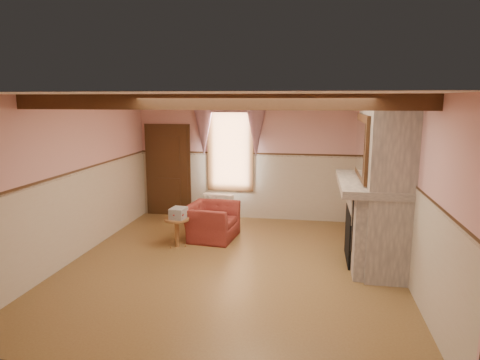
% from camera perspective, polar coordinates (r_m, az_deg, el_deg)
% --- Properties ---
extents(floor, '(5.50, 6.00, 0.01)m').
position_cam_1_polar(floor, '(7.28, -1.10, -11.34)').
color(floor, brown).
rests_on(floor, ground).
extents(ceiling, '(5.50, 6.00, 0.01)m').
position_cam_1_polar(ceiling, '(6.76, -1.19, 11.26)').
color(ceiling, silver).
rests_on(ceiling, wall_back).
extents(wall_back, '(5.50, 0.02, 2.80)m').
position_cam_1_polar(wall_back, '(9.81, 2.19, 2.86)').
color(wall_back, '#CC8F8D').
rests_on(wall_back, floor).
extents(wall_front, '(5.50, 0.02, 2.80)m').
position_cam_1_polar(wall_front, '(4.08, -9.28, -8.51)').
color(wall_front, '#CC8F8D').
rests_on(wall_front, floor).
extents(wall_left, '(0.02, 6.00, 2.80)m').
position_cam_1_polar(wall_left, '(7.88, -21.19, 0.22)').
color(wall_left, '#CC8F8D').
rests_on(wall_left, floor).
extents(wall_right, '(0.02, 6.00, 2.80)m').
position_cam_1_polar(wall_right, '(6.92, 21.83, -1.19)').
color(wall_right, '#CC8F8D').
rests_on(wall_right, floor).
extents(wainscot, '(5.50, 6.00, 1.50)m').
position_cam_1_polar(wainscot, '(7.04, -1.13, -5.67)').
color(wainscot, '#C0B29B').
rests_on(wainscot, floor).
extents(chair_rail, '(5.50, 6.00, 0.08)m').
position_cam_1_polar(chair_rail, '(6.87, -1.15, 0.35)').
color(chair_rail, black).
rests_on(chair_rail, wainscot).
extents(firebox, '(0.20, 0.95, 0.90)m').
position_cam_1_polar(firebox, '(7.61, 14.84, -7.12)').
color(firebox, black).
rests_on(firebox, floor).
extents(armchair, '(1.03, 1.15, 0.69)m').
position_cam_1_polar(armchair, '(8.56, -3.85, -5.55)').
color(armchair, maroon).
rests_on(armchair, floor).
extents(side_table, '(0.57, 0.57, 0.55)m').
position_cam_1_polar(side_table, '(8.18, -8.42, -6.92)').
color(side_table, brown).
rests_on(side_table, floor).
extents(book_stack, '(0.29, 0.35, 0.20)m').
position_cam_1_polar(book_stack, '(8.07, -8.22, -4.39)').
color(book_stack, '#B7AD8C').
rests_on(book_stack, side_table).
extents(radiator, '(0.72, 0.27, 0.60)m').
position_cam_1_polar(radiator, '(9.87, -2.93, -3.60)').
color(radiator, white).
rests_on(radiator, floor).
extents(bowl, '(0.35, 0.35, 0.09)m').
position_cam_1_polar(bowl, '(7.24, 17.26, 0.10)').
color(bowl, brown).
rests_on(bowl, mantel).
extents(mantel_clock, '(0.14, 0.24, 0.20)m').
position_cam_1_polar(mantel_clock, '(8.18, 16.44, 1.72)').
color(mantel_clock, black).
rests_on(mantel_clock, mantel).
extents(oil_lamp, '(0.11, 0.11, 0.28)m').
position_cam_1_polar(oil_lamp, '(7.86, 16.72, 1.65)').
color(oil_lamp, gold).
rests_on(oil_lamp, mantel).
extents(candle_red, '(0.06, 0.06, 0.16)m').
position_cam_1_polar(candle_red, '(6.74, 17.81, -0.36)').
color(candle_red, '#AD1E15').
rests_on(candle_red, mantel).
extents(jar_yellow, '(0.06, 0.06, 0.12)m').
position_cam_1_polar(jar_yellow, '(6.95, 17.58, -0.20)').
color(jar_yellow, '#C68C23').
rests_on(jar_yellow, mantel).
extents(fireplace, '(0.85, 2.00, 2.80)m').
position_cam_1_polar(fireplace, '(7.44, 18.45, -0.19)').
color(fireplace, gray).
rests_on(fireplace, floor).
extents(mantel, '(1.05, 2.05, 0.12)m').
position_cam_1_polar(mantel, '(7.42, 17.06, -0.45)').
color(mantel, gray).
rests_on(mantel, fireplace).
extents(overmantel_mirror, '(0.06, 1.44, 1.04)m').
position_cam_1_polar(overmantel_mirror, '(7.31, 15.88, 4.30)').
color(overmantel_mirror, silver).
rests_on(overmantel_mirror, fireplace).
extents(door, '(1.10, 0.10, 2.10)m').
position_cam_1_polar(door, '(10.29, -9.54, 1.12)').
color(door, black).
rests_on(door, floor).
extents(window, '(1.06, 0.08, 2.02)m').
position_cam_1_polar(window, '(9.84, -1.30, 4.36)').
color(window, white).
rests_on(window, wall_back).
extents(window_drapes, '(1.30, 0.14, 1.40)m').
position_cam_1_polar(window_drapes, '(9.71, -1.41, 7.83)').
color(window_drapes, gray).
rests_on(window_drapes, wall_back).
extents(ceiling_beam_front, '(5.50, 0.18, 0.20)m').
position_cam_1_polar(ceiling_beam_front, '(5.58, -3.58, 10.34)').
color(ceiling_beam_front, black).
rests_on(ceiling_beam_front, ceiling).
extents(ceiling_beam_back, '(5.50, 0.18, 0.20)m').
position_cam_1_polar(ceiling_beam_back, '(7.94, 0.49, 10.45)').
color(ceiling_beam_back, black).
rests_on(ceiling_beam_back, ceiling).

